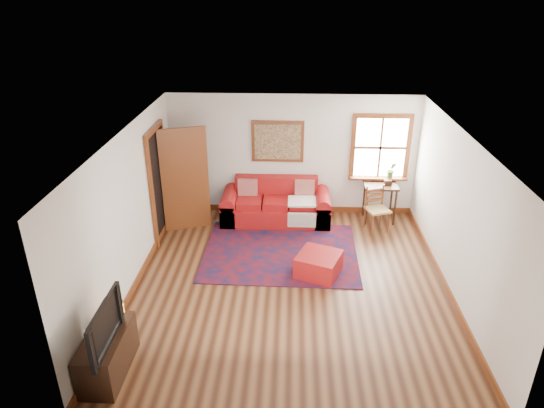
{
  "coord_description": "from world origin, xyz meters",
  "views": [
    {
      "loc": [
        -0.01,
        -6.58,
        4.51
      ],
      "look_at": [
        -0.32,
        0.6,
        1.16
      ],
      "focal_mm": 32.0,
      "sensor_mm": 36.0,
      "label": 1
    }
  ],
  "objects_px": {
    "red_ottoman": "(319,264)",
    "ladder_back_chair": "(376,207)",
    "side_table": "(380,190)",
    "media_cabinet": "(107,354)",
    "red_leather_sofa": "(276,207)"
  },
  "relations": [
    {
      "from": "side_table",
      "to": "ladder_back_chair",
      "type": "xyz_separation_m",
      "value": [
        -0.12,
        -0.39,
        -0.19
      ]
    },
    {
      "from": "side_table",
      "to": "media_cabinet",
      "type": "height_order",
      "value": "side_table"
    },
    {
      "from": "red_ottoman",
      "to": "red_leather_sofa",
      "type": "bearing_deg",
      "value": 132.83
    },
    {
      "from": "red_leather_sofa",
      "to": "side_table",
      "type": "bearing_deg",
      "value": 1.9
    },
    {
      "from": "red_leather_sofa",
      "to": "ladder_back_chair",
      "type": "height_order",
      "value": "ladder_back_chair"
    },
    {
      "from": "red_ottoman",
      "to": "side_table",
      "type": "bearing_deg",
      "value": 79.25
    },
    {
      "from": "red_leather_sofa",
      "to": "red_ottoman",
      "type": "xyz_separation_m",
      "value": [
        0.78,
        -2.0,
        -0.09
      ]
    },
    {
      "from": "red_ottoman",
      "to": "media_cabinet",
      "type": "relative_size",
      "value": 0.65
    },
    {
      "from": "red_ottoman",
      "to": "media_cabinet",
      "type": "xyz_separation_m",
      "value": [
        -2.72,
        -2.34,
        0.09
      ]
    },
    {
      "from": "side_table",
      "to": "ladder_back_chair",
      "type": "bearing_deg",
      "value": -107.28
    },
    {
      "from": "side_table",
      "to": "ladder_back_chair",
      "type": "height_order",
      "value": "ladder_back_chair"
    },
    {
      "from": "side_table",
      "to": "ladder_back_chair",
      "type": "distance_m",
      "value": 0.45
    },
    {
      "from": "red_leather_sofa",
      "to": "red_ottoman",
      "type": "height_order",
      "value": "red_leather_sofa"
    },
    {
      "from": "side_table",
      "to": "red_ottoman",
      "type": "bearing_deg",
      "value": -122.23
    },
    {
      "from": "red_ottoman",
      "to": "ladder_back_chair",
      "type": "relative_size",
      "value": 0.75
    }
  ]
}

